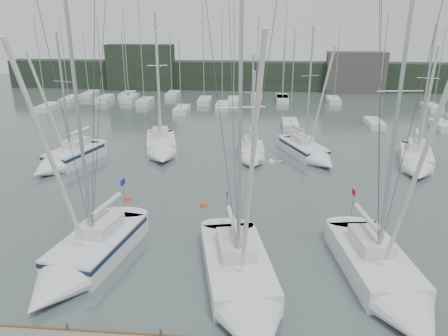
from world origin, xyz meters
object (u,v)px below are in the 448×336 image
Objects in this scene: sailboat_near_left at (80,262)px; sailboat_mid_c at (252,155)px; sailboat_near_center at (244,293)px; sailboat_mid_d at (311,153)px; buoy_a at (203,205)px; sailboat_near_right at (390,286)px; sailboat_mid_e at (417,163)px; buoy_c at (128,199)px; sailboat_mid_b at (161,149)px; sailboat_mid_a at (64,160)px.

sailboat_near_left is 21.51m from sailboat_mid_c.
sailboat_near_center is at bearing -93.12° from sailboat_mid_c.
sailboat_mid_d is at bearing 64.49° from sailboat_near_center.
sailboat_near_right is at bearing -43.55° from buoy_a.
buoy_c is at bearing -145.09° from sailboat_mid_e.
sailboat_near_center is at bearing -81.94° from sailboat_mid_b.
sailboat_near_left is at bearing -48.29° from sailboat_mid_a.
buoy_a is at bearing -6.59° from buoy_c.
buoy_c is (-16.11, 10.52, -0.58)m from sailboat_near_right.
sailboat_mid_c is at bearing 76.68° from sailboat_near_left.
sailboat_mid_c is at bearing -19.57° from sailboat_mid_b.
buoy_c is (-8.92, -9.99, -0.54)m from sailboat_mid_c.
sailboat_near_left is at bearing -126.80° from sailboat_mid_e.
sailboat_mid_e is (31.28, 2.13, -0.07)m from sailboat_mid_a.
sailboat_near_center reaches higher than sailboat_mid_d.
sailboat_mid_e is (23.11, 18.49, -0.03)m from sailboat_near_left.
buoy_a is (-17.77, -9.40, -0.60)m from sailboat_mid_e.
sailboat_near_left is 1.06× the size of sailboat_mid_b.
sailboat_mid_d reaches higher than buoy_a.
sailboat_mid_e is 25.09m from buoy_c.
sailboat_mid_d is at bearing -14.21° from sailboat_mid_b.
sailboat_near_left is at bearing -103.00° from sailboat_mid_b.
sailboat_mid_a is at bearing 126.56° from sailboat_near_left.
sailboat_mid_d is (22.25, 4.18, -0.08)m from sailboat_mid_a.
sailboat_near_center is at bearing -110.70° from sailboat_mid_e.
sailboat_near_center reaches higher than buoy_c.
sailboat_near_right is at bearing -3.13° from sailboat_near_center.
sailboat_mid_a is 8.98m from sailboat_mid_b.
buoy_a is (5.34, 9.09, -0.63)m from sailboat_near_left.
sailboat_mid_e is 20.11m from buoy_a.
sailboat_mid_c is (-0.22, 21.61, -0.01)m from sailboat_near_center.
sailboat_mid_a reaches higher than buoy_a.
sailboat_near_right is 32.36× the size of buoy_a.
sailboat_near_right is 14.31m from buoy_a.
sailboat_near_left is 20.64m from sailboat_mid_b.
buoy_c is (-5.74, 0.66, 0.00)m from buoy_a.
buoy_c is at bearing 102.37° from sailboat_near_left.
buoy_c is at bearing -166.28° from sailboat_mid_d.
sailboat_mid_b is 10.90m from buoy_c.
sailboat_mid_d is at bearing 25.81° from sailboat_mid_a.
sailboat_mid_a is 15.36m from buoy_a.
sailboat_near_left is at bearing -120.45° from buoy_a.
sailboat_near_right is at bearing 7.24° from sailboat_near_left.
sailboat_near_center is 1.49× the size of sailboat_mid_c.
sailboat_mid_b is (7.89, 4.28, -0.02)m from sailboat_mid_a.
sailboat_mid_d is 18.06m from buoy_c.
sailboat_mid_b reaches higher than sailboat_mid_d.
sailboat_near_center is at bearing -2.02° from sailboat_near_left.
sailboat_mid_d is (14.08, 20.53, -0.05)m from sailboat_near_left.
sailboat_mid_b reaches higher than buoy_a.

